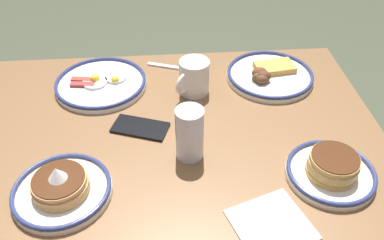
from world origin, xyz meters
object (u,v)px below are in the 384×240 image
object	(u,v)px
drinking_glass	(190,136)
paper_napkin	(272,224)
plate_center_pancakes	(62,188)
plate_near_main	(270,75)
coffee_mug	(194,77)
plate_far_side	(332,170)
fork_near	(176,68)
cell_phone	(141,127)
plate_far_companion	(101,83)

from	to	relation	value
drinking_glass	paper_napkin	distance (m)	0.27
plate_center_pancakes	plate_near_main	bearing A→B (deg)	-143.47
coffee_mug	drinking_glass	distance (m)	0.26
plate_far_side	fork_near	xyz separation A→B (m)	(0.33, -0.49, -0.02)
plate_center_pancakes	fork_near	bearing A→B (deg)	-118.92
coffee_mug	fork_near	size ratio (longest dim) A/B	0.57
plate_center_pancakes	drinking_glass	world-z (taller)	drinking_glass
plate_center_pancakes	drinking_glass	size ratio (longest dim) A/B	1.59
plate_center_pancakes	cell_phone	distance (m)	0.27
plate_far_companion	paper_napkin	distance (m)	0.66
drinking_glass	cell_phone	size ratio (longest dim) A/B	0.95
paper_napkin	plate_far_companion	bearing A→B (deg)	-53.21
cell_phone	paper_napkin	world-z (taller)	cell_phone
coffee_mug	cell_phone	xyz separation A→B (m)	(0.15, 0.16, -0.05)
coffee_mug	cell_phone	distance (m)	0.22
plate_near_main	paper_napkin	bearing A→B (deg)	77.47
plate_far_companion	fork_near	world-z (taller)	plate_far_companion
plate_far_companion	paper_napkin	size ratio (longest dim) A/B	1.81
plate_center_pancakes	drinking_glass	bearing A→B (deg)	-160.56
plate_near_main	plate_far_companion	size ratio (longest dim) A/B	0.97
drinking_glass	cell_phone	xyz separation A→B (m)	(0.12, -0.11, -0.06)
paper_napkin	fork_near	xyz separation A→B (m)	(0.17, -0.61, 0.00)
plate_near_main	plate_far_side	bearing A→B (deg)	96.67
plate_center_pancakes	plate_far_side	size ratio (longest dim) A/B	1.07
plate_near_main	paper_napkin	xyz separation A→B (m)	(0.12, 0.53, -0.01)
plate_far_side	paper_napkin	bearing A→B (deg)	36.12
plate_center_pancakes	coffee_mug	world-z (taller)	coffee_mug
fork_near	cell_phone	bearing A→B (deg)	69.51
cell_phone	plate_center_pancakes	bearing A→B (deg)	71.09
cell_phone	drinking_glass	bearing A→B (deg)	158.69
fork_near	plate_far_companion	bearing A→B (deg)	19.92
plate_far_companion	plate_near_main	bearing A→B (deg)	-179.79
paper_napkin	fork_near	bearing A→B (deg)	-74.62
coffee_mug	drinking_glass	world-z (taller)	drinking_glass
plate_far_companion	drinking_glass	world-z (taller)	drinking_glass
plate_far_companion	coffee_mug	bearing A→B (deg)	170.17
plate_far_side	paper_napkin	xyz separation A→B (m)	(0.17, 0.12, -0.02)
plate_far_companion	drinking_glass	distance (m)	0.40
plate_center_pancakes	cell_phone	bearing A→B (deg)	-128.56
plate_far_side	coffee_mug	xyz separation A→B (m)	(0.29, -0.36, 0.03)
cell_phone	fork_near	world-z (taller)	cell_phone
plate_center_pancakes	cell_phone	xyz separation A→B (m)	(-0.17, -0.21, -0.02)
coffee_mug	paper_napkin	bearing A→B (deg)	104.07
plate_center_pancakes	plate_far_companion	distance (m)	0.41
plate_near_main	plate_far_companion	bearing A→B (deg)	0.21
coffee_mug	cell_phone	size ratio (longest dim) A/B	0.71
plate_far_companion	coffee_mug	size ratio (longest dim) A/B	2.63
coffee_mug	plate_near_main	bearing A→B (deg)	-168.27
plate_near_main	coffee_mug	xyz separation A→B (m)	(0.24, 0.05, 0.04)
drinking_glass	plate_center_pancakes	bearing A→B (deg)	19.44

